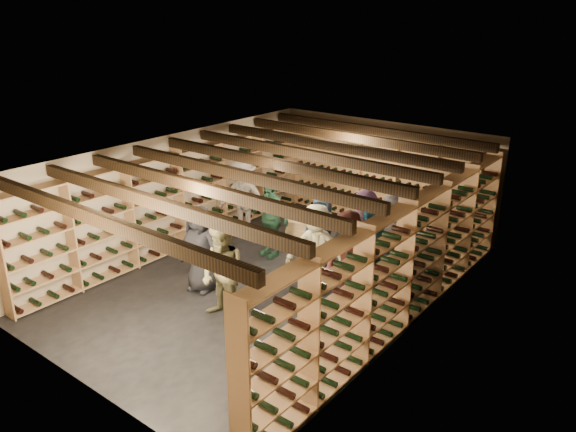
{
  "coord_description": "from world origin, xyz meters",
  "views": [
    {
      "loc": [
        6.0,
        -7.3,
        4.82
      ],
      "look_at": [
        0.14,
        0.2,
        1.26
      ],
      "focal_mm": 35.0,
      "sensor_mm": 36.0,
      "label": 1
    }
  ],
  "objects_px": {
    "person_8": "(348,267)",
    "person_6": "(322,232)",
    "crate_stack_left": "(298,231)",
    "person_3": "(316,250)",
    "person_9": "(242,197)",
    "person_2": "(223,274)",
    "person_0": "(200,249)",
    "person_12": "(393,238)",
    "crate_stack_right": "(381,246)",
    "person_7": "(354,254)",
    "person_4": "(370,257)",
    "person_10": "(270,218)",
    "person_11": "(364,234)",
    "crate_loose": "(310,247)"
  },
  "relations": [
    {
      "from": "person_8",
      "to": "person_3",
      "type": "bearing_deg",
      "value": -179.68
    },
    {
      "from": "person_11",
      "to": "person_0",
      "type": "bearing_deg",
      "value": -125.2
    },
    {
      "from": "person_6",
      "to": "person_10",
      "type": "relative_size",
      "value": 0.93
    },
    {
      "from": "crate_stack_right",
      "to": "person_0",
      "type": "xyz_separation_m",
      "value": [
        -1.86,
        -3.22,
        0.54
      ]
    },
    {
      "from": "crate_stack_left",
      "to": "crate_loose",
      "type": "relative_size",
      "value": 1.18
    },
    {
      "from": "person_0",
      "to": "person_10",
      "type": "height_order",
      "value": "person_10"
    },
    {
      "from": "person_10",
      "to": "person_11",
      "type": "relative_size",
      "value": 0.95
    },
    {
      "from": "person_2",
      "to": "person_12",
      "type": "xyz_separation_m",
      "value": [
        1.47,
        2.9,
        0.04
      ]
    },
    {
      "from": "crate_stack_left",
      "to": "person_3",
      "type": "relative_size",
      "value": 0.35
    },
    {
      "from": "crate_stack_right",
      "to": "person_12",
      "type": "relative_size",
      "value": 0.34
    },
    {
      "from": "person_10",
      "to": "crate_stack_left",
      "type": "bearing_deg",
      "value": 92.01
    },
    {
      "from": "person_0",
      "to": "person_7",
      "type": "distance_m",
      "value": 2.72
    },
    {
      "from": "crate_stack_right",
      "to": "person_8",
      "type": "bearing_deg",
      "value": -73.45
    },
    {
      "from": "person_2",
      "to": "person_6",
      "type": "relative_size",
      "value": 1.07
    },
    {
      "from": "crate_stack_left",
      "to": "crate_loose",
      "type": "height_order",
      "value": "crate_stack_left"
    },
    {
      "from": "crate_stack_right",
      "to": "person_11",
      "type": "height_order",
      "value": "person_11"
    },
    {
      "from": "person_4",
      "to": "person_10",
      "type": "height_order",
      "value": "person_4"
    },
    {
      "from": "person_2",
      "to": "person_9",
      "type": "distance_m",
      "value": 3.66
    },
    {
      "from": "crate_stack_left",
      "to": "person_9",
      "type": "xyz_separation_m",
      "value": [
        -1.24,
        -0.4,
        0.63
      ]
    },
    {
      "from": "person_7",
      "to": "person_9",
      "type": "relative_size",
      "value": 0.84
    },
    {
      "from": "person_6",
      "to": "person_4",
      "type": "bearing_deg",
      "value": -42.92
    },
    {
      "from": "person_0",
      "to": "person_9",
      "type": "relative_size",
      "value": 0.9
    },
    {
      "from": "person_3",
      "to": "person_4",
      "type": "xyz_separation_m",
      "value": [
        0.97,
        0.17,
        0.08
      ]
    },
    {
      "from": "person_7",
      "to": "crate_stack_right",
      "type": "bearing_deg",
      "value": 98.25
    },
    {
      "from": "person_6",
      "to": "person_12",
      "type": "bearing_deg",
      "value": -1.5
    },
    {
      "from": "person_11",
      "to": "person_12",
      "type": "relative_size",
      "value": 1.01
    },
    {
      "from": "person_4",
      "to": "crate_loose",
      "type": "bearing_deg",
      "value": 160.43
    },
    {
      "from": "person_3",
      "to": "person_11",
      "type": "height_order",
      "value": "person_11"
    },
    {
      "from": "person_7",
      "to": "person_8",
      "type": "distance_m",
      "value": 0.93
    },
    {
      "from": "person_3",
      "to": "person_6",
      "type": "distance_m",
      "value": 1.02
    },
    {
      "from": "crate_stack_left",
      "to": "person_8",
      "type": "height_order",
      "value": "person_8"
    },
    {
      "from": "person_3",
      "to": "crate_stack_right",
      "type": "bearing_deg",
      "value": 60.73
    },
    {
      "from": "crate_stack_left",
      "to": "crate_stack_right",
      "type": "height_order",
      "value": "same"
    },
    {
      "from": "person_8",
      "to": "person_9",
      "type": "height_order",
      "value": "person_8"
    },
    {
      "from": "person_0",
      "to": "person_4",
      "type": "xyz_separation_m",
      "value": [
        2.67,
        1.32,
        0.12
      ]
    },
    {
      "from": "crate_loose",
      "to": "person_7",
      "type": "relative_size",
      "value": 0.33
    },
    {
      "from": "crate_stack_right",
      "to": "person_8",
      "type": "distance_m",
      "value": 2.64
    },
    {
      "from": "person_8",
      "to": "person_6",
      "type": "bearing_deg",
      "value": 160.73
    },
    {
      "from": "person_3",
      "to": "person_9",
      "type": "height_order",
      "value": "person_9"
    },
    {
      "from": "crate_loose",
      "to": "person_8",
      "type": "xyz_separation_m",
      "value": [
        2.05,
        -1.83,
        0.83
      ]
    },
    {
      "from": "person_0",
      "to": "person_2",
      "type": "height_order",
      "value": "person_2"
    },
    {
      "from": "crate_loose",
      "to": "person_12",
      "type": "bearing_deg",
      "value": -5.87
    },
    {
      "from": "crate_stack_left",
      "to": "person_10",
      "type": "distance_m",
      "value": 1.05
    },
    {
      "from": "person_2",
      "to": "crate_stack_left",
      "type": "bearing_deg",
      "value": 107.45
    },
    {
      "from": "person_2",
      "to": "person_11",
      "type": "relative_size",
      "value": 0.95
    },
    {
      "from": "person_10",
      "to": "person_4",
      "type": "bearing_deg",
      "value": -7.25
    },
    {
      "from": "person_8",
      "to": "crate_stack_left",
      "type": "bearing_deg",
      "value": 164.51
    },
    {
      "from": "person_2",
      "to": "person_0",
      "type": "bearing_deg",
      "value": 155.57
    },
    {
      "from": "person_4",
      "to": "person_9",
      "type": "distance_m",
      "value": 3.99
    },
    {
      "from": "crate_stack_right",
      "to": "person_10",
      "type": "relative_size",
      "value": 0.35
    }
  ]
}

